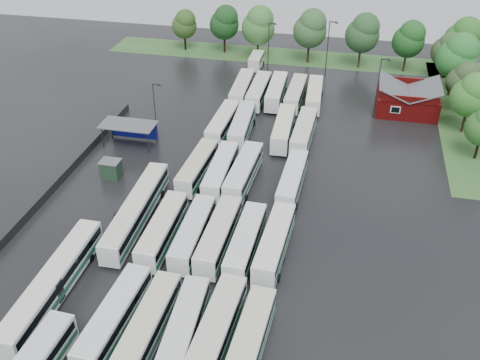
# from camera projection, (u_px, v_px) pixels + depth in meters

# --- Properties ---
(ground) EXTENTS (160.00, 160.00, 0.00)m
(ground) POSITION_uv_depth(u_px,v_px,m) (200.00, 253.00, 60.38)
(ground) COLOR black
(ground) RESTS_ON ground
(brick_building) EXTENTS (10.07, 8.60, 5.39)m
(brick_building) POSITION_uv_depth(u_px,v_px,m) (407.00, 101.00, 89.96)
(brick_building) COLOR maroon
(brick_building) RESTS_ON ground
(wash_shed) EXTENTS (8.20, 4.20, 3.58)m
(wash_shed) POSITION_uv_depth(u_px,v_px,m) (129.00, 126.00, 79.90)
(wash_shed) COLOR #2D2D30
(wash_shed) RESTS_ON ground
(utility_hut) EXTENTS (2.70, 2.20, 2.62)m
(utility_hut) POSITION_uv_depth(u_px,v_px,m) (111.00, 169.00, 72.92)
(utility_hut) COLOR #19301E
(utility_hut) RESTS_ON ground
(grass_strip_north) EXTENTS (80.00, 10.00, 0.01)m
(grass_strip_north) POSITION_uv_depth(u_px,v_px,m) (294.00, 57.00, 113.01)
(grass_strip_north) COLOR #325C26
(grass_strip_north) RESTS_ON ground
(grass_strip_east) EXTENTS (10.00, 50.00, 0.01)m
(grass_strip_east) POSITION_uv_depth(u_px,v_px,m) (467.00, 117.00, 89.18)
(grass_strip_east) COLOR #325C26
(grass_strip_east) RESTS_ON ground
(west_fence) EXTENTS (0.10, 50.00, 1.20)m
(west_fence) POSITION_uv_depth(u_px,v_px,m) (55.00, 186.00, 70.64)
(west_fence) COLOR #2D2D30
(west_fence) RESTS_ON ground
(bus_r1c0) EXTENTS (3.10, 11.99, 3.31)m
(bus_r1c0) POSITION_uv_depth(u_px,v_px,m) (114.00, 317.00, 49.96)
(bus_r1c0) COLOR silver
(bus_r1c0) RESTS_ON ground
(bus_r1c1) EXTENTS (2.73, 11.66, 3.23)m
(bus_r1c1) POSITION_uv_depth(u_px,v_px,m) (148.00, 325.00, 49.22)
(bus_r1c1) COLOR silver
(bus_r1c1) RESTS_ON ground
(bus_r1c2) EXTENTS (2.99, 11.68, 3.22)m
(bus_r1c2) POSITION_uv_depth(u_px,v_px,m) (183.00, 331.00, 48.68)
(bus_r1c2) COLOR silver
(bus_r1c2) RESTS_ON ground
(bus_r1c3) EXTENTS (3.19, 12.35, 3.41)m
(bus_r1c3) POSITION_uv_depth(u_px,v_px,m) (216.00, 332.00, 48.47)
(bus_r1c3) COLOR silver
(bus_r1c3) RESTS_ON ground
(bus_r1c4) EXTENTS (3.01, 11.80, 3.26)m
(bus_r1c4) POSITION_uv_depth(u_px,v_px,m) (249.00, 343.00, 47.47)
(bus_r1c4) COLOR silver
(bus_r1c4) RESTS_ON ground
(bus_r2c0) EXTENTS (2.63, 11.90, 3.31)m
(bus_r2c0) POSITION_uv_depth(u_px,v_px,m) (163.00, 230.00, 60.97)
(bus_r2c0) COLOR silver
(bus_r2c0) RESTS_ON ground
(bus_r2c1) EXTENTS (2.61, 11.65, 3.24)m
(bus_r2c1) POSITION_uv_depth(u_px,v_px,m) (193.00, 233.00, 60.54)
(bus_r2c1) COLOR silver
(bus_r2c1) RESTS_ON ground
(bus_r2c2) EXTENTS (2.76, 12.04, 3.34)m
(bus_r2c2) POSITION_uv_depth(u_px,v_px,m) (219.00, 235.00, 60.11)
(bus_r2c2) COLOR silver
(bus_r2c2) RESTS_ON ground
(bus_r2c3) EXTENTS (2.68, 11.69, 3.24)m
(bus_r2c3) POSITION_uv_depth(u_px,v_px,m) (246.00, 242.00, 59.22)
(bus_r2c3) COLOR silver
(bus_r2c3) RESTS_ON ground
(bus_r2c4) EXTENTS (3.05, 12.08, 3.33)m
(bus_r2c4) POSITION_uv_depth(u_px,v_px,m) (274.00, 243.00, 58.97)
(bus_r2c4) COLOR silver
(bus_r2c4) RESTS_ON ground
(bus_r3c0) EXTENTS (2.95, 11.65, 3.22)m
(bus_r3c0) POSITION_uv_depth(u_px,v_px,m) (198.00, 167.00, 72.54)
(bus_r3c0) COLOR silver
(bus_r3c0) RESTS_ON ground
(bus_r3c1) EXTENTS (2.74, 11.94, 3.31)m
(bus_r3c1) POSITION_uv_depth(u_px,v_px,m) (221.00, 171.00, 71.51)
(bus_r3c1) COLOR silver
(bus_r3c1) RESTS_ON ground
(bus_r3c2) EXTENTS (3.07, 12.24, 3.38)m
(bus_r3c2) POSITION_uv_depth(u_px,v_px,m) (244.00, 172.00, 71.26)
(bus_r3c2) COLOR silver
(bus_r3c2) RESTS_ON ground
(bus_r3c4) EXTENTS (2.81, 11.78, 3.26)m
(bus_r3c4) POSITION_uv_depth(u_px,v_px,m) (292.00, 180.00, 69.75)
(bus_r3c4) COLOR silver
(bus_r3c4) RESTS_ON ground
(bus_r4c0) EXTENTS (2.84, 11.93, 3.30)m
(bus_r4c0) POSITION_uv_depth(u_px,v_px,m) (223.00, 123.00, 83.33)
(bus_r4c0) COLOR silver
(bus_r4c0) RESTS_ON ground
(bus_r4c1) EXTENTS (3.15, 12.15, 3.35)m
(bus_r4c1) POSITION_uv_depth(u_px,v_px,m) (242.00, 125.00, 82.80)
(bus_r4c1) COLOR silver
(bus_r4c1) RESTS_ON ground
(bus_r4c3) EXTENTS (2.91, 12.06, 3.34)m
(bus_r4c3) POSITION_uv_depth(u_px,v_px,m) (283.00, 129.00, 81.81)
(bus_r4c3) COLOR silver
(bus_r4c3) RESTS_ON ground
(bus_r4c4) EXTENTS (2.87, 12.18, 3.37)m
(bus_r4c4) POSITION_uv_depth(u_px,v_px,m) (304.00, 132.00, 80.85)
(bus_r4c4) COLOR silver
(bus_r4c4) RESTS_ON ground
(bus_r5c0) EXTENTS (3.03, 12.29, 3.40)m
(bus_r5c0) POSITION_uv_depth(u_px,v_px,m) (242.00, 89.00, 94.42)
(bus_r5c0) COLOR silver
(bus_r5c0) RESTS_ON ground
(bus_r5c1) EXTENTS (2.62, 12.01, 3.34)m
(bus_r5c1) POSITION_uv_depth(u_px,v_px,m) (259.00, 91.00, 93.68)
(bus_r5c1) COLOR silver
(bus_r5c1) RESTS_ON ground
(bus_r5c2) EXTENTS (2.87, 12.07, 3.34)m
(bus_r5c2) POSITION_uv_depth(u_px,v_px,m) (276.00, 91.00, 93.53)
(bus_r5c2) COLOR silver
(bus_r5c2) RESTS_ON ground
(bus_r5c3) EXTENTS (2.67, 11.75, 3.26)m
(bus_r5c3) POSITION_uv_depth(u_px,v_px,m) (296.00, 93.00, 92.92)
(bus_r5c3) COLOR silver
(bus_r5c3) RESTS_ON ground
(bus_r5c4) EXTENTS (3.03, 11.67, 3.22)m
(bus_r5c4) POSITION_uv_depth(u_px,v_px,m) (314.00, 95.00, 92.49)
(bus_r5c4) COLOR silver
(bus_r5c4) RESTS_ON ground
(artic_bus_west_b) EXTENTS (3.01, 17.72, 3.28)m
(artic_bus_west_b) POSITION_uv_depth(u_px,v_px,m) (137.00, 210.00, 64.17)
(artic_bus_west_b) COLOR silver
(artic_bus_west_b) RESTS_ON ground
(artic_bus_west_c) EXTENTS (2.61, 17.73, 3.29)m
(artic_bus_west_c) POSITION_uv_depth(u_px,v_px,m) (54.00, 283.00, 53.71)
(artic_bus_west_c) COLOR silver
(artic_bus_west_c) RESTS_ON ground
(minibus) EXTENTS (2.46, 6.25, 2.71)m
(minibus) POSITION_uv_depth(u_px,v_px,m) (256.00, 61.00, 107.12)
(minibus) COLOR white
(minibus) RESTS_ON ground
(tree_north_0) EXTENTS (5.34, 5.34, 8.84)m
(tree_north_0) POSITION_uv_depth(u_px,v_px,m) (185.00, 24.00, 113.77)
(tree_north_0) COLOR black
(tree_north_0) RESTS_ON ground
(tree_north_1) EXTENTS (6.18, 6.18, 10.24)m
(tree_north_1) POSITION_uv_depth(u_px,v_px,m) (225.00, 22.00, 111.77)
(tree_north_1) COLOR black
(tree_north_1) RESTS_ON ground
(tree_north_2) EXTENTS (6.78, 6.78, 11.23)m
(tree_north_2) POSITION_uv_depth(u_px,v_px,m) (259.00, 25.00, 107.96)
(tree_north_2) COLOR black
(tree_north_2) RESTS_ON ground
(tree_north_3) EXTENTS (6.73, 6.73, 11.15)m
(tree_north_3) POSITION_uv_depth(u_px,v_px,m) (311.00, 28.00, 106.42)
(tree_north_3) COLOR #342319
(tree_north_3) RESTS_ON ground
(tree_north_4) EXTENTS (6.69, 6.69, 11.07)m
(tree_north_4) POSITION_uv_depth(u_px,v_px,m) (363.00, 33.00, 104.18)
(tree_north_4) COLOR #352518
(tree_north_4) RESTS_ON ground
(tree_north_5) EXTENTS (6.20, 6.20, 10.27)m
(tree_north_5) POSITION_uv_depth(u_px,v_px,m) (410.00, 39.00, 102.66)
(tree_north_5) COLOR #342113
(tree_north_5) RESTS_ON ground
(tree_north_6) EXTENTS (6.90, 6.90, 11.43)m
(tree_north_6) POSITION_uv_depth(u_px,v_px,m) (464.00, 38.00, 100.79)
(tree_north_6) COLOR #35251B
(tree_north_6) RESTS_ON ground
(tree_east_1) EXTENTS (6.04, 6.04, 10.01)m
(tree_east_1) POSITION_uv_depth(u_px,v_px,m) (472.00, 95.00, 81.23)
(tree_east_1) COLOR black
(tree_east_1) RESTS_ON ground
(tree_east_2) EXTENTS (5.37, 5.37, 8.89)m
(tree_east_2) POSITION_uv_depth(u_px,v_px,m) (464.00, 80.00, 87.89)
(tree_east_2) COLOR black
(tree_east_2) RESTS_ON ground
(tree_east_3) EXTENTS (7.02, 7.02, 11.63)m
(tree_east_3) POSITION_uv_depth(u_px,v_px,m) (458.00, 56.00, 92.36)
(tree_east_3) COLOR #3C2B1A
(tree_east_3) RESTS_ON ground
(tree_east_4) EXTENTS (5.63, 5.63, 9.33)m
(tree_east_4) POSITION_uv_depth(u_px,v_px,m) (448.00, 49.00, 99.43)
(tree_east_4) COLOR #3B2B19
(tree_east_4) RESTS_ON ground
(lamp_post_ne) EXTENTS (1.58, 0.31, 10.27)m
(lamp_post_ne) POSITION_uv_depth(u_px,v_px,m) (379.00, 84.00, 85.78)
(lamp_post_ne) COLOR #2D2D30
(lamp_post_ne) RESTS_ON ground
(lamp_post_nw) EXTENTS (1.43, 0.28, 9.26)m
(lamp_post_nw) POSITION_uv_depth(u_px,v_px,m) (155.00, 108.00, 79.78)
(lamp_post_nw) COLOR #2D2D30
(lamp_post_nw) RESTS_ON ground
(lamp_post_back_w) EXTENTS (1.54, 0.30, 10.01)m
(lamp_post_back_w) POSITION_uv_depth(u_px,v_px,m) (269.00, 44.00, 102.36)
(lamp_post_back_w) COLOR #2D2D30
(lamp_post_back_w) RESTS_ON ground
(lamp_post_back_e) EXTENTS (1.64, 0.32, 10.67)m
(lamp_post_back_e) POSITION_uv_depth(u_px,v_px,m) (329.00, 45.00, 101.00)
(lamp_post_back_e) COLOR #2D2D30
(lamp_post_back_e) RESTS_ON ground
(puddle_2) EXTENTS (7.00, 7.00, 0.01)m
(puddle_2) POSITION_uv_depth(u_px,v_px,m) (141.00, 218.00, 65.88)
(puddle_2) COLOR black
(puddle_2) RESTS_ON ground
(puddle_3) EXTENTS (3.84, 3.84, 0.01)m
(puddle_3) POSITION_uv_depth(u_px,v_px,m) (268.00, 258.00, 59.58)
(puddle_3) COLOR black
(puddle_3) RESTS_ON ground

